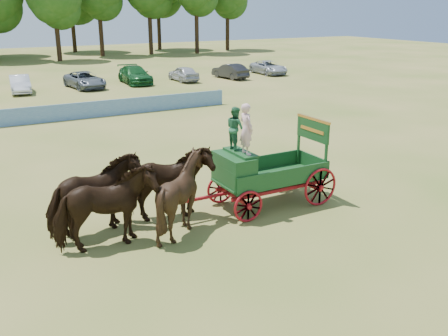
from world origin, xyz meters
The scene contains 8 objects.
ground centered at (0.00, 0.00, 0.00)m, with size 160.00×160.00×0.00m, color olive.
horse_lead_left centered at (-1.85, -0.28, 1.25)m, with size 1.34×2.95×2.49m, color black.
horse_lead_right centered at (-1.85, 0.82, 1.25)m, with size 1.34×2.95×2.49m, color black.
horse_wheel_left centered at (0.55, -0.28, 1.25)m, with size 2.01×2.26×2.50m, color black.
horse_wheel_right centered at (0.55, 0.82, 1.25)m, with size 1.34×2.95×2.49m, color black.
farm_dray centered at (3.51, 0.28, 1.64)m, with size 6.00×2.00×3.85m.
sponsor_banner centered at (-1.00, 18.00, 0.53)m, with size 26.00×0.08×1.05m, color #1C5A9A.
parked_cars centered at (-0.21, 30.20, 0.73)m, with size 52.63×6.45×1.62m.
Camera 1 is at (-5.30, -13.57, 6.82)m, focal length 40.00 mm.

